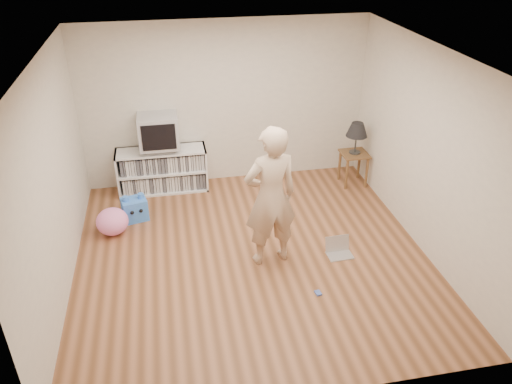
{
  "coord_description": "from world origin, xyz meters",
  "views": [
    {
      "loc": [
        -0.94,
        -5.21,
        3.93
      ],
      "look_at": [
        0.13,
        0.4,
        0.72
      ],
      "focal_mm": 35.0,
      "sensor_mm": 36.0,
      "label": 1
    }
  ],
  "objects_px": {
    "person": "(271,198)",
    "table_lamp": "(357,130)",
    "media_unit": "(162,170)",
    "crt_tv": "(158,131)",
    "dvd_deck": "(160,148)",
    "laptop": "(339,249)",
    "plush_pink": "(112,222)",
    "side_table": "(354,160)",
    "plush_blue": "(135,209)"
  },
  "relations": [
    {
      "from": "dvd_deck",
      "to": "side_table",
      "type": "bearing_deg",
      "value": -6.89
    },
    {
      "from": "laptop",
      "to": "person",
      "type": "bearing_deg",
      "value": 174.8
    },
    {
      "from": "table_lamp",
      "to": "media_unit",
      "type": "bearing_deg",
      "value": 172.82
    },
    {
      "from": "dvd_deck",
      "to": "crt_tv",
      "type": "relative_size",
      "value": 0.75
    },
    {
      "from": "plush_pink",
      "to": "table_lamp",
      "type": "bearing_deg",
      "value": 11.5
    },
    {
      "from": "crt_tv",
      "to": "media_unit",
      "type": "bearing_deg",
      "value": 90.0
    },
    {
      "from": "person",
      "to": "table_lamp",
      "type": "bearing_deg",
      "value": -144.11
    },
    {
      "from": "crt_tv",
      "to": "person",
      "type": "xyz_separation_m",
      "value": [
        1.28,
        -2.15,
        -0.1
      ]
    },
    {
      "from": "media_unit",
      "to": "table_lamp",
      "type": "distance_m",
      "value": 3.14
    },
    {
      "from": "crt_tv",
      "to": "plush_pink",
      "type": "height_order",
      "value": "crt_tv"
    },
    {
      "from": "dvd_deck",
      "to": "plush_blue",
      "type": "xyz_separation_m",
      "value": [
        -0.44,
        -0.83,
        -0.56
      ]
    },
    {
      "from": "dvd_deck",
      "to": "plush_pink",
      "type": "height_order",
      "value": "dvd_deck"
    },
    {
      "from": "table_lamp",
      "to": "person",
      "type": "bearing_deg",
      "value": -134.99
    },
    {
      "from": "laptop",
      "to": "plush_blue",
      "type": "distance_m",
      "value": 2.97
    },
    {
      "from": "dvd_deck",
      "to": "person",
      "type": "distance_m",
      "value": 2.51
    },
    {
      "from": "plush_blue",
      "to": "dvd_deck",
      "type": "bearing_deg",
      "value": 49.29
    },
    {
      "from": "plush_blue",
      "to": "laptop",
      "type": "bearing_deg",
      "value": -40.36
    },
    {
      "from": "crt_tv",
      "to": "laptop",
      "type": "distance_m",
      "value": 3.25
    },
    {
      "from": "laptop",
      "to": "plush_pink",
      "type": "height_order",
      "value": "plush_pink"
    },
    {
      "from": "media_unit",
      "to": "person",
      "type": "relative_size",
      "value": 0.76
    },
    {
      "from": "dvd_deck",
      "to": "laptop",
      "type": "distance_m",
      "value": 3.18
    },
    {
      "from": "dvd_deck",
      "to": "laptop",
      "type": "height_order",
      "value": "dvd_deck"
    },
    {
      "from": "person",
      "to": "laptop",
      "type": "relative_size",
      "value": 5.49
    },
    {
      "from": "media_unit",
      "to": "plush_blue",
      "type": "distance_m",
      "value": 0.97
    },
    {
      "from": "laptop",
      "to": "plush_blue",
      "type": "bearing_deg",
      "value": 150.36
    },
    {
      "from": "laptop",
      "to": "media_unit",
      "type": "bearing_deg",
      "value": 132.65
    },
    {
      "from": "crt_tv",
      "to": "plush_pink",
      "type": "relative_size",
      "value": 1.36
    },
    {
      "from": "media_unit",
      "to": "plush_pink",
      "type": "height_order",
      "value": "media_unit"
    },
    {
      "from": "person",
      "to": "plush_pink",
      "type": "height_order",
      "value": "person"
    },
    {
      "from": "side_table",
      "to": "person",
      "type": "xyz_separation_m",
      "value": [
        -1.78,
        -1.78,
        0.51
      ]
    },
    {
      "from": "person",
      "to": "laptop",
      "type": "distance_m",
      "value": 1.26
    },
    {
      "from": "crt_tv",
      "to": "side_table",
      "type": "xyz_separation_m",
      "value": [
        3.06,
        -0.37,
        -0.6
      ]
    },
    {
      "from": "dvd_deck",
      "to": "laptop",
      "type": "bearing_deg",
      "value": -44.96
    },
    {
      "from": "crt_tv",
      "to": "table_lamp",
      "type": "bearing_deg",
      "value": -6.83
    },
    {
      "from": "person",
      "to": "plush_blue",
      "type": "height_order",
      "value": "person"
    },
    {
      "from": "crt_tv",
      "to": "person",
      "type": "height_order",
      "value": "person"
    },
    {
      "from": "side_table",
      "to": "plush_pink",
      "type": "xyz_separation_m",
      "value": [
        -3.8,
        -0.77,
        -0.23
      ]
    },
    {
      "from": "dvd_deck",
      "to": "table_lamp",
      "type": "height_order",
      "value": "table_lamp"
    },
    {
      "from": "side_table",
      "to": "person",
      "type": "relative_size",
      "value": 0.3
    },
    {
      "from": "dvd_deck",
      "to": "person",
      "type": "xyz_separation_m",
      "value": [
        1.28,
        -2.15,
        0.19
      ]
    },
    {
      "from": "media_unit",
      "to": "person",
      "type": "xyz_separation_m",
      "value": [
        1.28,
        -2.16,
        0.57
      ]
    },
    {
      "from": "side_table",
      "to": "plush_blue",
      "type": "height_order",
      "value": "side_table"
    },
    {
      "from": "media_unit",
      "to": "crt_tv",
      "type": "relative_size",
      "value": 2.33
    },
    {
      "from": "dvd_deck",
      "to": "table_lamp",
      "type": "distance_m",
      "value": 3.09
    },
    {
      "from": "dvd_deck",
      "to": "table_lamp",
      "type": "relative_size",
      "value": 0.87
    },
    {
      "from": "side_table",
      "to": "plush_pink",
      "type": "height_order",
      "value": "side_table"
    },
    {
      "from": "media_unit",
      "to": "plush_blue",
      "type": "xyz_separation_m",
      "value": [
        -0.44,
        -0.84,
        -0.18
      ]
    },
    {
      "from": "dvd_deck",
      "to": "plush_pink",
      "type": "bearing_deg",
      "value": -122.7
    },
    {
      "from": "laptop",
      "to": "plush_blue",
      "type": "xyz_separation_m",
      "value": [
        -2.64,
        1.37,
        0.11
      ]
    },
    {
      "from": "plush_blue",
      "to": "crt_tv",
      "type": "bearing_deg",
      "value": 49.19
    }
  ]
}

